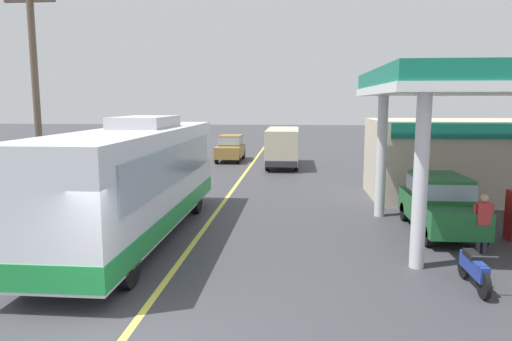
% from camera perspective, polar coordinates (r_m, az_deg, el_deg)
% --- Properties ---
extents(ground, '(120.00, 120.00, 0.00)m').
position_cam_1_polar(ground, '(27.71, -1.30, -0.26)').
color(ground, '#38383D').
extents(lane_divider_stripe, '(0.16, 50.00, 0.01)m').
position_cam_1_polar(lane_divider_stripe, '(22.81, -2.67, -2.11)').
color(lane_divider_stripe, '#D8CC4C').
rests_on(lane_divider_stripe, ground).
extents(coach_bus_main, '(2.60, 11.04, 3.69)m').
position_cam_1_polar(coach_bus_main, '(14.67, -14.39, -1.39)').
color(coach_bus_main, silver).
rests_on(coach_bus_main, ground).
extents(gas_station_roadside, '(9.10, 11.95, 5.10)m').
position_cam_1_polar(gas_station_roadside, '(19.78, 24.98, 3.18)').
color(gas_station_roadside, '#147259').
rests_on(gas_station_roadside, ground).
extents(car_at_pump, '(1.70, 4.20, 1.82)m').
position_cam_1_polar(car_at_pump, '(16.02, 21.51, -3.48)').
color(car_at_pump, '#1E602D').
rests_on(car_at_pump, ground).
extents(minibus_opposing_lane, '(2.04, 6.13, 2.44)m').
position_cam_1_polar(minibus_opposing_lane, '(30.31, 3.29, 3.27)').
color(minibus_opposing_lane, '#BFB799').
rests_on(minibus_opposing_lane, ground).
extents(motorcycle_parked_forecourt, '(0.55, 1.80, 0.92)m').
position_cam_1_polar(motorcycle_parked_forecourt, '(11.74, 25.04, -10.78)').
color(motorcycle_parked_forecourt, black).
rests_on(motorcycle_parked_forecourt, ground).
extents(pedestrian_near_pump, '(0.55, 0.22, 1.66)m').
position_cam_1_polar(pedestrian_near_pump, '(16.71, 19.36, -3.19)').
color(pedestrian_near_pump, '#33333F').
rests_on(pedestrian_near_pump, ground).
extents(pedestrian_by_shop, '(0.55, 0.22, 1.66)m').
position_cam_1_polar(pedestrian_by_shop, '(14.26, 25.97, -5.49)').
color(pedestrian_by_shop, '#33333F').
rests_on(pedestrian_by_shop, ground).
extents(car_trailing_behind_bus, '(1.70, 4.20, 1.82)m').
position_cam_1_polar(car_trailing_behind_bus, '(33.29, -3.12, 2.93)').
color(car_trailing_behind_bus, olive).
rests_on(car_trailing_behind_bus, ground).
extents(utility_pole_roadside, '(1.80, 0.24, 8.18)m').
position_cam_1_polar(utility_pole_roadside, '(18.33, -25.25, 7.99)').
color(utility_pole_roadside, brown).
rests_on(utility_pole_roadside, ground).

